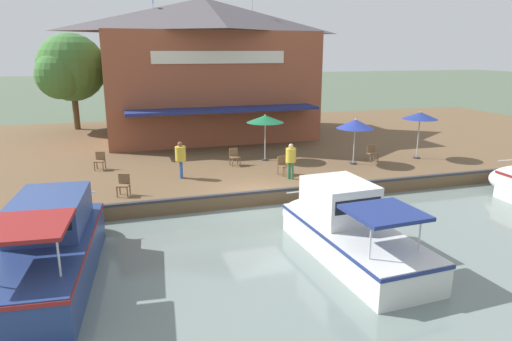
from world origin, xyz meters
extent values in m
plane|color=#4C5B47|center=(0.00, 0.00, 0.00)|extent=(220.00, 220.00, 0.00)
cube|color=brown|center=(-11.00, 0.00, 0.30)|extent=(22.00, 56.00, 0.60)
cube|color=#2D2D33|center=(-0.10, 0.00, 0.65)|extent=(0.20, 50.40, 0.10)
cube|color=brown|center=(-13.90, 0.72, 3.94)|extent=(8.65, 12.84, 6.68)
pyramid|color=#4C474C|center=(-13.90, 0.72, 8.34)|extent=(9.09, 13.48, 2.13)
cube|color=navy|center=(-8.68, 0.72, 2.90)|extent=(1.80, 10.91, 0.16)
cube|color=silver|center=(-9.54, 0.72, 5.77)|extent=(0.08, 7.70, 0.70)
cylinder|color=silver|center=(-13.90, 3.93, 8.46)|extent=(0.06, 0.06, 2.36)
cylinder|color=silver|center=(-13.90, -2.49, 8.24)|extent=(0.06, 0.06, 1.93)
cube|color=#2D5193|center=(-13.72, -2.49, 9.06)|extent=(0.36, 0.03, 0.24)
cylinder|color=#B7B7B7|center=(-3.52, 9.96, 1.76)|extent=(0.06, 0.06, 2.32)
cylinder|color=#2D2D33|center=(-3.52, 9.96, 0.63)|extent=(0.36, 0.36, 0.06)
cone|color=navy|center=(-3.52, 9.96, 2.87)|extent=(1.81, 1.81, 0.36)
cone|color=yellow|center=(-3.52, 9.96, 2.89)|extent=(1.12, 1.12, 0.29)
sphere|color=yellow|center=(-3.52, 9.96, 3.05)|extent=(0.08, 0.08, 0.08)
cylinder|color=#B7B7B7|center=(-3.37, 6.12, 1.65)|extent=(0.06, 0.06, 2.10)
cylinder|color=#2D2D33|center=(-3.37, 6.12, 0.63)|extent=(0.36, 0.36, 0.06)
cone|color=navy|center=(-3.37, 6.12, 2.63)|extent=(1.86, 1.86, 0.45)
cone|color=white|center=(-3.37, 6.12, 2.65)|extent=(1.15, 1.15, 0.36)
sphere|color=white|center=(-3.37, 6.12, 2.86)|extent=(0.08, 0.08, 0.08)
cylinder|color=#B7B7B7|center=(-5.44, 2.10, 1.71)|extent=(0.06, 0.06, 2.22)
cylinder|color=#2D2D33|center=(-5.44, 2.10, 0.63)|extent=(0.36, 0.36, 0.06)
cone|color=#19663D|center=(-5.44, 2.10, 2.77)|extent=(1.91, 1.91, 0.37)
cone|color=silver|center=(-5.44, 2.10, 2.79)|extent=(1.19, 1.19, 0.29)
sphere|color=silver|center=(-5.44, 2.10, 2.95)|extent=(0.08, 0.08, 0.08)
cube|color=brown|center=(-3.29, 7.47, 0.81)|extent=(0.04, 0.04, 0.42)
cube|color=brown|center=(-3.31, 7.07, 0.81)|extent=(0.04, 0.04, 0.42)
cube|color=brown|center=(-3.68, 7.49, 0.81)|extent=(0.04, 0.04, 0.42)
cube|color=brown|center=(-3.71, 7.09, 0.81)|extent=(0.04, 0.04, 0.42)
cube|color=brown|center=(-3.50, 7.28, 1.03)|extent=(0.47, 0.47, 0.05)
cube|color=brown|center=(-3.70, 7.29, 1.25)|extent=(0.07, 0.44, 0.40)
cube|color=brown|center=(-4.62, 0.54, 0.81)|extent=(0.04, 0.04, 0.42)
cube|color=brown|center=(-4.58, 0.14, 0.81)|extent=(0.04, 0.04, 0.42)
cube|color=brown|center=(-5.01, 0.50, 0.81)|extent=(0.04, 0.04, 0.42)
cube|color=brown|center=(-4.98, 0.10, 0.81)|extent=(0.04, 0.04, 0.42)
cube|color=brown|center=(-4.80, 0.32, 1.03)|extent=(0.48, 0.48, 0.05)
cube|color=brown|center=(-5.00, 0.30, 1.25)|extent=(0.08, 0.44, 0.40)
cube|color=brown|center=(-1.07, -4.96, 0.81)|extent=(0.05, 0.05, 0.42)
cube|color=brown|center=(-1.18, -5.34, 0.81)|extent=(0.05, 0.05, 0.42)
cube|color=brown|center=(-1.45, -4.85, 0.81)|extent=(0.05, 0.05, 0.42)
cube|color=brown|center=(-1.56, -5.23, 0.81)|extent=(0.05, 0.05, 0.42)
cube|color=brown|center=(-1.32, -5.09, 1.03)|extent=(0.55, 0.55, 0.05)
cube|color=brown|center=(-1.51, -5.04, 1.25)|extent=(0.16, 0.43, 0.40)
cube|color=brown|center=(-2.29, 2.28, 0.81)|extent=(0.05, 0.05, 0.42)
cube|color=brown|center=(-2.18, 1.89, 0.81)|extent=(0.05, 0.05, 0.42)
cube|color=brown|center=(-2.68, 2.17, 0.81)|extent=(0.05, 0.05, 0.42)
cube|color=brown|center=(-2.57, 1.78, 0.81)|extent=(0.05, 0.05, 0.42)
cube|color=brown|center=(-2.43, 2.03, 1.03)|extent=(0.54, 0.54, 0.05)
cube|color=brown|center=(-2.62, 1.98, 1.25)|extent=(0.16, 0.43, 0.40)
cube|color=brown|center=(-5.62, -5.94, 0.81)|extent=(0.05, 0.05, 0.42)
cube|color=brown|center=(-5.72, -6.32, 0.81)|extent=(0.05, 0.05, 0.42)
cube|color=brown|center=(-6.01, -5.84, 0.81)|extent=(0.05, 0.05, 0.42)
cube|color=brown|center=(-6.11, -6.22, 0.81)|extent=(0.05, 0.05, 0.42)
cube|color=brown|center=(-5.86, -6.08, 1.03)|extent=(0.54, 0.54, 0.05)
cube|color=brown|center=(-6.06, -6.03, 1.25)|extent=(0.15, 0.44, 0.40)
cylinder|color=#2D5193|center=(-3.35, -2.56, 1.00)|extent=(0.13, 0.13, 0.80)
cylinder|color=#2D5193|center=(-3.18, -2.56, 1.00)|extent=(0.13, 0.13, 0.80)
cylinder|color=gold|center=(-3.26, -2.56, 1.72)|extent=(0.47, 0.47, 0.64)
sphere|color=brown|center=(-3.26, -2.56, 2.15)|extent=(0.22, 0.22, 0.22)
cylinder|color=#337547|center=(-1.74, 2.01, 0.99)|extent=(0.13, 0.13, 0.78)
cylinder|color=#337547|center=(-1.64, 2.13, 0.99)|extent=(0.13, 0.13, 0.78)
cylinder|color=gold|center=(-1.69, 2.07, 1.68)|extent=(0.45, 0.45, 0.61)
sphere|color=#DBB28E|center=(-1.69, 2.07, 2.10)|extent=(0.21, 0.21, 0.21)
cube|color=navy|center=(4.35, -7.22, 0.67)|extent=(6.34, 2.86, 1.18)
ellipsoid|color=navy|center=(1.28, -6.96, 0.67)|extent=(2.36, 2.39, 1.18)
cube|color=maroon|center=(4.35, -7.22, 1.18)|extent=(6.42, 2.90, 0.10)
cube|color=navy|center=(3.27, -7.13, 1.73)|extent=(2.99, 2.10, 0.94)
cube|color=black|center=(4.66, -7.25, 1.85)|extent=(0.20, 1.63, 0.33)
cube|color=maroon|center=(5.79, -7.35, 2.29)|extent=(2.13, 2.14, 0.10)
cylinder|color=silver|center=(6.45, -6.59, 1.77)|extent=(0.05, 0.05, 1.02)
cylinder|color=silver|center=(1.03, -6.93, 1.56)|extent=(0.20, 1.86, 0.04)
cube|color=silver|center=(5.37, 1.38, 0.55)|extent=(5.76, 2.47, 0.95)
ellipsoid|color=silver|center=(2.55, 1.22, 0.55)|extent=(2.10, 2.16, 0.95)
cube|color=navy|center=(5.37, 1.38, 0.95)|extent=(5.83, 2.51, 0.10)
cube|color=white|center=(4.38, 1.32, 1.62)|extent=(2.24, 1.85, 1.19)
cube|color=black|center=(5.43, 1.38, 1.77)|extent=(0.14, 1.52, 0.42)
cube|color=navy|center=(6.70, 1.45, 2.00)|extent=(1.89, 1.94, 0.10)
cylinder|color=silver|center=(7.20, 2.23, 1.51)|extent=(0.05, 0.05, 0.97)
cylinder|color=silver|center=(7.28, 0.72, 1.51)|extent=(0.05, 0.05, 0.97)
cylinder|color=silver|center=(2.32, 1.21, 1.33)|extent=(0.13, 1.73, 0.04)
cylinder|color=brown|center=(-18.70, -7.93, 1.91)|extent=(0.43, 0.43, 2.62)
sphere|color=#427A38|center=(-18.70, -7.93, 5.00)|extent=(4.73, 4.73, 4.73)
sphere|color=#427A38|center=(-17.75, -8.64, 4.52)|extent=(3.31, 3.31, 3.31)
camera|label=1|loc=(16.56, -5.13, 6.14)|focal=32.00mm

